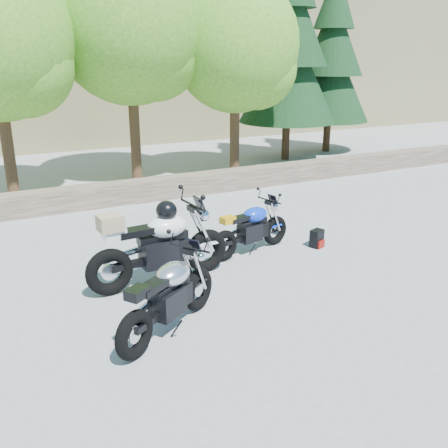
{
  "coord_description": "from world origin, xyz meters",
  "views": [
    {
      "loc": [
        -3.28,
        -5.84,
        3.34
      ],
      "look_at": [
        0.2,
        1.0,
        0.75
      ],
      "focal_mm": 40.0,
      "sensor_mm": 36.0,
      "label": 1
    }
  ],
  "objects_px": {
    "blue_bike": "(251,229)",
    "backpack": "(317,239)",
    "silver_bike": "(169,297)",
    "white_bike": "(159,244)"
  },
  "relations": [
    {
      "from": "white_bike",
      "to": "blue_bike",
      "type": "relative_size",
      "value": 1.33
    },
    {
      "from": "blue_bike",
      "to": "backpack",
      "type": "height_order",
      "value": "blue_bike"
    },
    {
      "from": "silver_bike",
      "to": "backpack",
      "type": "distance_m",
      "value": 3.82
    },
    {
      "from": "silver_bike",
      "to": "backpack",
      "type": "height_order",
      "value": "silver_bike"
    },
    {
      "from": "white_bike",
      "to": "blue_bike",
      "type": "distance_m",
      "value": 1.95
    },
    {
      "from": "white_bike",
      "to": "blue_bike",
      "type": "xyz_separation_m",
      "value": [
        1.88,
        0.46,
        -0.2
      ]
    },
    {
      "from": "silver_bike",
      "to": "blue_bike",
      "type": "xyz_separation_m",
      "value": [
        2.27,
        1.88,
        -0.04
      ]
    },
    {
      "from": "silver_bike",
      "to": "backpack",
      "type": "xyz_separation_m",
      "value": [
        3.48,
        1.55,
        -0.32
      ]
    },
    {
      "from": "silver_bike",
      "to": "blue_bike",
      "type": "distance_m",
      "value": 2.95
    },
    {
      "from": "white_bike",
      "to": "backpack",
      "type": "xyz_separation_m",
      "value": [
        3.09,
        0.13,
        -0.48
      ]
    }
  ]
}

